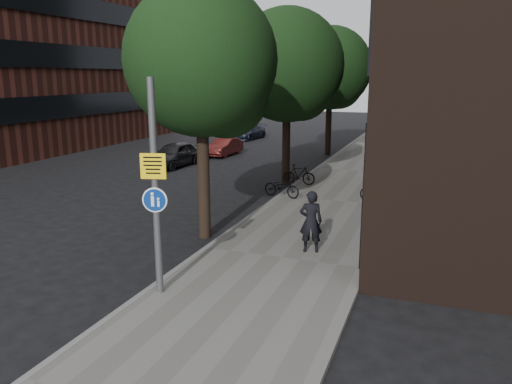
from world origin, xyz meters
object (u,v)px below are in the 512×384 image
at_px(pedestrian, 311,221).
at_px(signpost, 155,188).
at_px(parked_car_near, 174,154).
at_px(parked_bike_facade_near, 381,192).

bearing_deg(pedestrian, signpost, 39.98).
xyz_separation_m(pedestrian, parked_car_near, (-10.40, 10.94, -0.32)).
xyz_separation_m(pedestrian, parked_bike_facade_near, (1.16, 6.30, -0.45)).
bearing_deg(parked_bike_facade_near, parked_car_near, 73.09).
distance_m(pedestrian, parked_car_near, 15.10).
height_order(signpost, parked_car_near, signpost).
bearing_deg(parked_car_near, parked_bike_facade_near, -17.35).
xyz_separation_m(signpost, parked_bike_facade_near, (3.67, 10.05, -1.97)).
bearing_deg(parked_car_near, signpost, -57.22).
height_order(signpost, parked_bike_facade_near, signpost).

